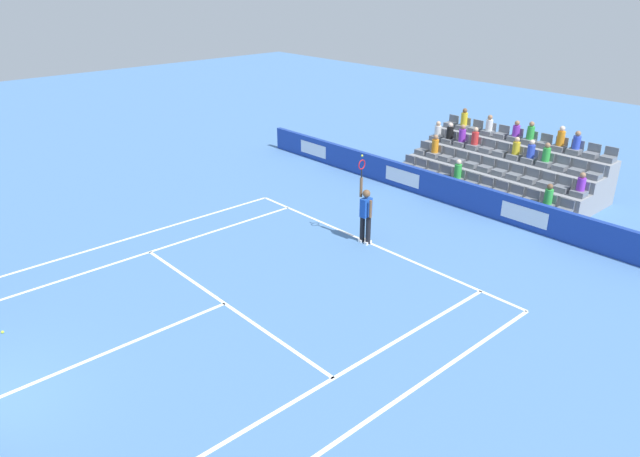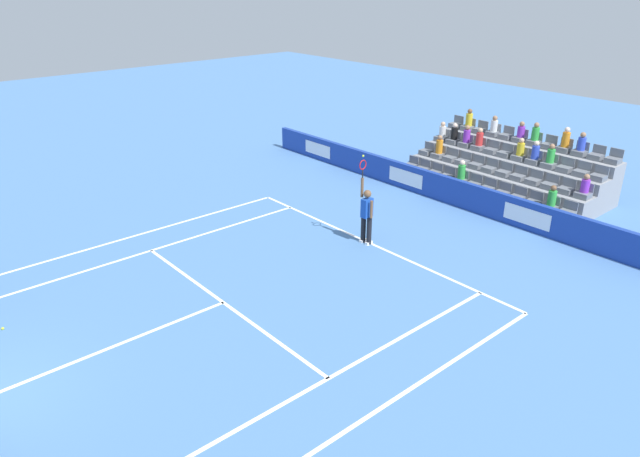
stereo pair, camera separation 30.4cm
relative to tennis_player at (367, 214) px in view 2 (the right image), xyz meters
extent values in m
cube|color=white|center=(-0.16, -0.08, -0.99)|extent=(10.97, 0.10, 0.01)
cube|color=white|center=(-0.16, 5.41, -0.99)|extent=(8.23, 0.10, 0.01)
cube|color=white|center=(-0.16, 8.61, -0.99)|extent=(0.10, 6.40, 0.01)
cube|color=white|center=(3.96, 5.87, -0.99)|extent=(0.10, 11.89, 0.01)
cube|color=white|center=(-4.27, 5.87, -0.99)|extent=(0.10, 11.89, 0.01)
cube|color=white|center=(5.33, 5.87, -0.99)|extent=(0.10, 11.89, 0.01)
cube|color=white|center=(-5.64, 5.87, -0.99)|extent=(0.10, 11.89, 0.01)
cube|color=white|center=(-0.16, 0.02, -0.99)|extent=(0.10, 0.20, 0.01)
cube|color=#193899|center=(-0.16, -4.81, -0.50)|extent=(21.15, 0.20, 0.99)
cube|color=white|center=(-2.80, -4.70, -0.50)|extent=(1.69, 0.01, 0.56)
cube|color=white|center=(2.49, -4.70, -0.50)|extent=(1.69, 0.01, 0.56)
cube|color=white|center=(7.77, -4.70, -0.50)|extent=(1.69, 0.01, 0.56)
cylinder|color=black|center=(-0.13, -0.01, -0.54)|extent=(0.16, 0.16, 0.90)
cylinder|color=black|center=(0.11, 0.01, -0.54)|extent=(0.16, 0.16, 0.90)
cube|color=white|center=(-0.13, -0.01, -0.95)|extent=(0.14, 0.27, 0.08)
cube|color=white|center=(0.11, 0.01, -0.95)|extent=(0.14, 0.27, 0.08)
cube|color=#1947B2|center=(-0.01, 0.00, 0.21)|extent=(0.25, 0.37, 0.60)
sphere|color=brown|center=(-0.01, 0.00, 0.67)|extent=(0.24, 0.24, 0.24)
cylinder|color=brown|center=(0.21, 0.01, 0.82)|extent=(0.09, 0.09, 0.62)
cylinder|color=brown|center=(-0.23, 0.03, 0.23)|extent=(0.09, 0.09, 0.56)
cylinder|color=black|center=(0.21, 0.01, 1.27)|extent=(0.04, 0.04, 0.28)
torus|color=red|center=(0.21, 0.01, 1.55)|extent=(0.05, 0.31, 0.31)
sphere|color=#D1E533|center=(0.21, 0.01, 1.83)|extent=(0.07, 0.07, 0.07)
cube|color=gray|center=(-0.16, -5.89, -0.78)|extent=(7.44, 0.95, 0.42)
cube|color=slate|center=(-3.57, -5.89, -0.47)|extent=(0.48, 0.44, 0.20)
cube|color=slate|center=(-3.57, -6.09, -0.22)|extent=(0.48, 0.04, 0.30)
cube|color=slate|center=(-2.95, -5.89, -0.47)|extent=(0.48, 0.44, 0.20)
cube|color=slate|center=(-2.95, -6.09, -0.22)|extent=(0.48, 0.04, 0.30)
cube|color=slate|center=(-2.33, -5.89, -0.47)|extent=(0.48, 0.44, 0.20)
cube|color=slate|center=(-2.33, -6.09, -0.22)|extent=(0.48, 0.04, 0.30)
cube|color=slate|center=(-1.71, -5.89, -0.47)|extent=(0.48, 0.44, 0.20)
cube|color=slate|center=(-1.71, -6.09, -0.22)|extent=(0.48, 0.04, 0.30)
cube|color=slate|center=(-1.09, -5.89, -0.47)|extent=(0.48, 0.44, 0.20)
cube|color=slate|center=(-1.09, -6.09, -0.22)|extent=(0.48, 0.04, 0.30)
cube|color=slate|center=(-0.47, -5.89, -0.47)|extent=(0.48, 0.44, 0.20)
cube|color=slate|center=(-0.47, -6.09, -0.22)|extent=(0.48, 0.04, 0.30)
cube|color=slate|center=(0.15, -5.89, -0.47)|extent=(0.48, 0.44, 0.20)
cube|color=slate|center=(0.15, -6.09, -0.22)|extent=(0.48, 0.04, 0.30)
cube|color=slate|center=(0.77, -5.89, -0.47)|extent=(0.48, 0.44, 0.20)
cube|color=slate|center=(0.77, -6.09, -0.22)|extent=(0.48, 0.04, 0.30)
cube|color=slate|center=(1.39, -5.89, -0.47)|extent=(0.48, 0.44, 0.20)
cube|color=slate|center=(1.39, -6.09, -0.22)|extent=(0.48, 0.04, 0.30)
cube|color=slate|center=(2.01, -5.89, -0.47)|extent=(0.48, 0.44, 0.20)
cube|color=slate|center=(2.01, -6.09, -0.22)|extent=(0.48, 0.04, 0.30)
cube|color=slate|center=(2.63, -5.89, -0.47)|extent=(0.48, 0.44, 0.20)
cube|color=slate|center=(2.63, -6.09, -0.22)|extent=(0.48, 0.04, 0.30)
cube|color=slate|center=(3.25, -5.89, -0.47)|extent=(0.48, 0.44, 0.20)
cube|color=slate|center=(3.25, -6.09, -0.22)|extent=(0.48, 0.04, 0.30)
cube|color=gray|center=(-0.16, -6.84, -0.57)|extent=(7.44, 0.95, 0.84)
cube|color=slate|center=(-3.57, -6.84, -0.05)|extent=(0.48, 0.44, 0.20)
cube|color=slate|center=(-3.57, -7.04, 0.20)|extent=(0.48, 0.04, 0.30)
cube|color=slate|center=(-2.95, -6.84, -0.05)|extent=(0.48, 0.44, 0.20)
cube|color=slate|center=(-2.95, -7.04, 0.20)|extent=(0.48, 0.04, 0.30)
cube|color=slate|center=(-2.33, -6.84, -0.05)|extent=(0.48, 0.44, 0.20)
cube|color=slate|center=(-2.33, -7.04, 0.20)|extent=(0.48, 0.04, 0.30)
cube|color=slate|center=(-1.71, -6.84, -0.05)|extent=(0.48, 0.44, 0.20)
cube|color=slate|center=(-1.71, -7.04, 0.20)|extent=(0.48, 0.04, 0.30)
cube|color=slate|center=(-1.09, -6.84, -0.05)|extent=(0.48, 0.44, 0.20)
cube|color=slate|center=(-1.09, -7.04, 0.20)|extent=(0.48, 0.04, 0.30)
cube|color=slate|center=(-0.47, -6.84, -0.05)|extent=(0.48, 0.44, 0.20)
cube|color=slate|center=(-0.47, -7.04, 0.20)|extent=(0.48, 0.04, 0.30)
cube|color=slate|center=(0.15, -6.84, -0.05)|extent=(0.48, 0.44, 0.20)
cube|color=slate|center=(0.15, -7.04, 0.20)|extent=(0.48, 0.04, 0.30)
cube|color=slate|center=(0.77, -6.84, -0.05)|extent=(0.48, 0.44, 0.20)
cube|color=slate|center=(0.77, -7.04, 0.20)|extent=(0.48, 0.04, 0.30)
cube|color=slate|center=(1.39, -6.84, -0.05)|extent=(0.48, 0.44, 0.20)
cube|color=slate|center=(1.39, -7.04, 0.20)|extent=(0.48, 0.04, 0.30)
cube|color=slate|center=(2.01, -6.84, -0.05)|extent=(0.48, 0.44, 0.20)
cube|color=slate|center=(2.01, -7.04, 0.20)|extent=(0.48, 0.04, 0.30)
cube|color=slate|center=(2.63, -6.84, -0.05)|extent=(0.48, 0.44, 0.20)
cube|color=slate|center=(2.63, -7.04, 0.20)|extent=(0.48, 0.04, 0.30)
cube|color=slate|center=(3.25, -6.84, -0.05)|extent=(0.48, 0.44, 0.20)
cube|color=slate|center=(3.25, -7.04, 0.20)|extent=(0.48, 0.04, 0.30)
cube|color=gray|center=(-0.16, -7.79, -0.36)|extent=(7.44, 0.95, 1.26)
cube|color=slate|center=(-3.57, -7.79, 0.37)|extent=(0.48, 0.44, 0.20)
cube|color=slate|center=(-3.57, -7.99, 0.62)|extent=(0.48, 0.04, 0.30)
cube|color=slate|center=(-2.95, -7.79, 0.37)|extent=(0.48, 0.44, 0.20)
cube|color=slate|center=(-2.95, -7.99, 0.62)|extent=(0.48, 0.04, 0.30)
cube|color=slate|center=(-2.33, -7.79, 0.37)|extent=(0.48, 0.44, 0.20)
cube|color=slate|center=(-2.33, -7.99, 0.62)|extent=(0.48, 0.04, 0.30)
cube|color=slate|center=(-1.71, -7.79, 0.37)|extent=(0.48, 0.44, 0.20)
cube|color=slate|center=(-1.71, -7.99, 0.62)|extent=(0.48, 0.04, 0.30)
cube|color=slate|center=(-1.09, -7.79, 0.37)|extent=(0.48, 0.44, 0.20)
cube|color=slate|center=(-1.09, -7.99, 0.62)|extent=(0.48, 0.04, 0.30)
cube|color=slate|center=(-0.47, -7.79, 0.37)|extent=(0.48, 0.44, 0.20)
cube|color=slate|center=(-0.47, -7.99, 0.62)|extent=(0.48, 0.04, 0.30)
cube|color=slate|center=(0.15, -7.79, 0.37)|extent=(0.48, 0.44, 0.20)
cube|color=slate|center=(0.15, -7.99, 0.62)|extent=(0.48, 0.04, 0.30)
cube|color=slate|center=(0.77, -7.79, 0.37)|extent=(0.48, 0.44, 0.20)
cube|color=slate|center=(0.77, -7.99, 0.62)|extent=(0.48, 0.04, 0.30)
cube|color=slate|center=(1.39, -7.79, 0.37)|extent=(0.48, 0.44, 0.20)
cube|color=slate|center=(1.39, -7.99, 0.62)|extent=(0.48, 0.04, 0.30)
cube|color=slate|center=(2.01, -7.79, 0.37)|extent=(0.48, 0.44, 0.20)
cube|color=slate|center=(2.01, -7.99, 0.62)|extent=(0.48, 0.04, 0.30)
cube|color=slate|center=(2.63, -7.79, 0.37)|extent=(0.48, 0.44, 0.20)
cube|color=slate|center=(2.63, -7.99, 0.62)|extent=(0.48, 0.04, 0.30)
cube|color=slate|center=(3.25, -7.79, 0.37)|extent=(0.48, 0.44, 0.20)
cube|color=slate|center=(3.25, -7.99, 0.62)|extent=(0.48, 0.04, 0.30)
cube|color=gray|center=(-0.16, -8.74, -0.15)|extent=(7.44, 0.95, 1.68)
cube|color=slate|center=(-3.57, -8.74, 0.79)|extent=(0.48, 0.44, 0.20)
cube|color=slate|center=(-3.57, -8.94, 1.04)|extent=(0.48, 0.04, 0.30)
cube|color=slate|center=(-2.95, -8.74, 0.79)|extent=(0.48, 0.44, 0.20)
cube|color=slate|center=(-2.95, -8.94, 1.04)|extent=(0.48, 0.04, 0.30)
cube|color=slate|center=(-2.33, -8.74, 0.79)|extent=(0.48, 0.44, 0.20)
cube|color=slate|center=(-2.33, -8.94, 1.04)|extent=(0.48, 0.04, 0.30)
cube|color=slate|center=(-1.71, -8.74, 0.79)|extent=(0.48, 0.44, 0.20)
cube|color=slate|center=(-1.71, -8.94, 1.04)|extent=(0.48, 0.04, 0.30)
cube|color=slate|center=(-1.09, -8.74, 0.79)|extent=(0.48, 0.44, 0.20)
cube|color=slate|center=(-1.09, -8.94, 1.04)|extent=(0.48, 0.04, 0.30)
cube|color=slate|center=(-0.47, -8.74, 0.79)|extent=(0.48, 0.44, 0.20)
cube|color=slate|center=(-0.47, -8.94, 1.04)|extent=(0.48, 0.04, 0.30)
cube|color=slate|center=(0.15, -8.74, 0.79)|extent=(0.48, 0.44, 0.20)
cube|color=slate|center=(0.15, -8.94, 1.04)|extent=(0.48, 0.04, 0.30)
cube|color=slate|center=(0.77, -8.74, 0.79)|extent=(0.48, 0.44, 0.20)
cube|color=slate|center=(0.77, -8.94, 1.04)|extent=(0.48, 0.04, 0.30)
cube|color=slate|center=(1.39, -8.74, 0.79)|extent=(0.48, 0.44, 0.20)
cube|color=slate|center=(1.39, -8.94, 1.04)|extent=(0.48, 0.04, 0.30)
cube|color=slate|center=(2.01, -8.74, 0.79)|extent=(0.48, 0.44, 0.20)
cube|color=slate|center=(2.01, -8.94, 1.04)|extent=(0.48, 0.04, 0.30)
cube|color=slate|center=(2.63, -8.74, 0.79)|extent=(0.48, 0.44, 0.20)
cube|color=slate|center=(2.63, -8.94, 1.04)|extent=(0.48, 0.04, 0.30)
cube|color=slate|center=(3.25, -8.74, 0.79)|extent=(0.48, 0.44, 0.20)
cube|color=slate|center=(3.25, -8.94, 1.04)|extent=(0.48, 0.04, 0.30)
cylinder|color=purple|center=(0.15, -8.79, 1.10)|extent=(0.28, 0.28, 0.43)
sphere|color=#9E7251|center=(0.15, -8.79, 1.41)|extent=(0.20, 0.20, 0.20)
cylinder|color=purple|center=(-3.57, -6.89, 0.27)|extent=(0.28, 0.28, 0.44)
sphere|color=#9E7251|center=(-3.57, -6.89, 0.59)|extent=(0.20, 0.20, 0.20)
cylinder|color=white|center=(3.25, -7.84, 0.68)|extent=(0.28, 0.28, 0.43)
sphere|color=#D3A884|center=(3.25, -7.84, 0.99)|extent=(0.20, 0.20, 0.20)
cylinder|color=green|center=(-1.71, -7.84, 0.72)|extent=(0.28, 0.28, 0.50)
sphere|color=#9E7251|center=(-1.71, -7.84, 1.07)|extent=(0.20, 0.20, 0.20)
cylinder|color=white|center=(1.39, -8.79, 1.11)|extent=(0.28, 0.28, 0.44)
sphere|color=#9E7251|center=(1.39, -8.79, 1.43)|extent=(0.20, 0.20, 0.20)
cylinder|color=red|center=(1.39, -7.84, 0.72)|extent=(0.28, 0.28, 0.51)
sphere|color=#D3A884|center=(1.39, -7.84, 1.07)|extent=(0.20, 0.20, 0.20)
cylinder|color=green|center=(-2.95, -5.94, -0.11)|extent=(0.28, 0.28, 0.52)
sphere|color=brown|center=(-2.95, -5.94, 0.25)|extent=(0.20, 0.20, 0.20)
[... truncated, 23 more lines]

